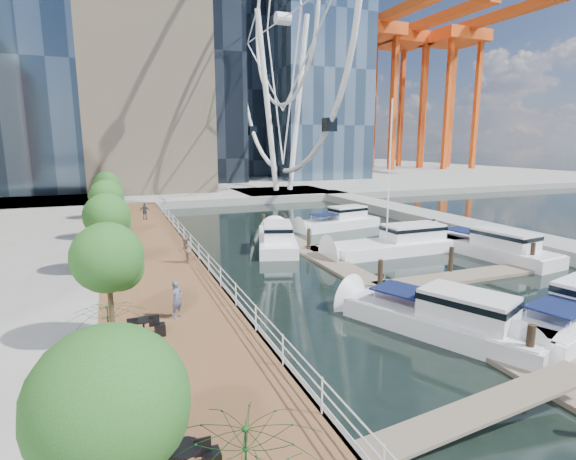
% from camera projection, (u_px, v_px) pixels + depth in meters
% --- Properties ---
extents(ground, '(520.00, 520.00, 0.00)m').
position_uv_depth(ground, '(428.00, 360.00, 17.63)').
color(ground, black).
rests_on(ground, ground).
extents(boardwalk, '(6.00, 60.00, 1.00)m').
position_uv_depth(boardwalk, '(153.00, 271.00, 27.93)').
color(boardwalk, brown).
rests_on(boardwalk, ground).
extents(seawall, '(0.25, 60.00, 1.00)m').
position_uv_depth(seawall, '(201.00, 267.00, 29.02)').
color(seawall, '#595954').
rests_on(seawall, ground).
extents(land_far, '(200.00, 114.00, 1.00)m').
position_uv_depth(land_far, '(157.00, 175.00, 110.49)').
color(land_far, gray).
rests_on(land_far, ground).
extents(breakwater, '(4.00, 60.00, 1.00)m').
position_uv_depth(breakwater, '(461.00, 226.00, 43.03)').
color(breakwater, gray).
rests_on(breakwater, ground).
extents(pier, '(14.00, 12.00, 1.00)m').
position_uv_depth(pier, '(283.00, 194.00, 70.01)').
color(pier, gray).
rests_on(pier, ground).
extents(railing, '(0.10, 60.00, 1.05)m').
position_uv_depth(railing, '(199.00, 251.00, 28.79)').
color(railing, white).
rests_on(railing, boardwalk).
extents(floating_docks, '(16.00, 34.00, 2.60)m').
position_uv_depth(floating_docks, '(428.00, 265.00, 29.52)').
color(floating_docks, '#6D6051').
rests_on(floating_docks, ground).
extents(ferris_wheel, '(5.80, 45.60, 47.80)m').
position_uv_depth(ferris_wheel, '(283.00, 19.00, 65.10)').
color(ferris_wheel, white).
rests_on(ferris_wheel, ground).
extents(port_cranes, '(40.00, 52.00, 38.00)m').
position_uv_depth(port_cranes, '(405.00, 100.00, 125.55)').
color(port_cranes, '#D84C14').
rests_on(port_cranes, ground).
extents(street_trees, '(2.60, 42.60, 4.60)m').
position_uv_depth(street_trees, '(107.00, 216.00, 25.41)').
color(street_trees, '#3F2B1C').
rests_on(street_trees, ground).
extents(cafe_tables, '(2.50, 13.70, 0.74)m').
position_uv_depth(cafe_tables, '(157.00, 416.00, 11.76)').
color(cafe_tables, black).
rests_on(cafe_tables, ground).
extents(pedestrian_near, '(0.71, 0.68, 1.63)m').
position_uv_depth(pedestrian_near, '(177.00, 299.00, 19.19)').
color(pedestrian_near, '#4F5069').
rests_on(pedestrian_near, boardwalk).
extents(pedestrian_mid, '(0.64, 0.81, 1.64)m').
position_uv_depth(pedestrian_mid, '(185.00, 250.00, 27.84)').
color(pedestrian_mid, '#816559').
rests_on(pedestrian_mid, boardwalk).
extents(pedestrian_far, '(1.04, 0.64, 1.66)m').
position_uv_depth(pedestrian_far, '(145.00, 211.00, 43.39)').
color(pedestrian_far, '#2E3239').
rests_on(pedestrian_far, boardwalk).
extents(moored_yachts, '(18.85, 35.48, 11.50)m').
position_uv_depth(moored_yachts, '(401.00, 258.00, 33.24)').
color(moored_yachts, white).
rests_on(moored_yachts, ground).
extents(cafe_seating, '(5.37, 12.62, 2.63)m').
position_uv_depth(cafe_seating, '(198.00, 448.00, 9.22)').
color(cafe_seating, '#103C25').
rests_on(cafe_seating, ground).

